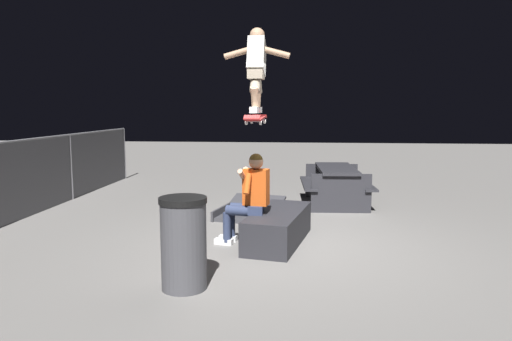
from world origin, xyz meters
name	(u,v)px	position (x,y,z in m)	size (l,w,h in m)	color
ground_plane	(288,247)	(0.00, 0.00, 0.00)	(40.00, 40.00, 0.00)	slate
ledge_box_main	(278,227)	(0.18, 0.15, 0.23)	(1.66, 0.64, 0.46)	#28282D
person_sitting_on_ledge	(249,195)	(0.05, 0.56, 0.71)	(0.60, 0.78, 1.29)	#2D3856
skateboard	(256,119)	(-0.11, 0.44, 1.77)	(1.02, 0.22, 0.13)	#B72D2D
skater_airborne	(256,66)	(-0.05, 0.44, 2.46)	(0.62, 0.89, 1.12)	white
kicker_ramp	(251,212)	(1.83, 0.72, 0.06)	(1.46, 1.25, 0.37)	#38383D
picnic_table_back	(336,180)	(3.00, -0.86, 0.50)	(1.77, 1.43, 0.75)	#28282D
trash_bin	(184,243)	(-1.62, 1.06, 0.50)	(0.51, 0.51, 0.99)	#47474C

